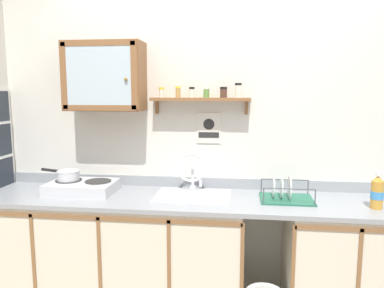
% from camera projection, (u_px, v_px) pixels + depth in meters
% --- Properties ---
extents(back_wall, '(3.97, 0.07, 2.66)m').
position_uv_depth(back_wall, '(218.00, 132.00, 2.83)').
color(back_wall, silver).
rests_on(back_wall, ground).
extents(lower_cabinet_run, '(1.88, 0.60, 0.88)m').
position_uv_depth(lower_cabinet_run, '(115.00, 256.00, 2.74)').
color(lower_cabinet_run, black).
rests_on(lower_cabinet_run, ground).
extents(lower_cabinet_run_right, '(1.19, 0.60, 0.88)m').
position_uv_depth(lower_cabinet_run_right, '(374.00, 271.00, 2.51)').
color(lower_cabinet_run_right, black).
rests_on(lower_cabinet_run_right, ground).
extents(countertop, '(3.33, 0.62, 0.03)m').
position_uv_depth(countertop, '(215.00, 201.00, 2.58)').
color(countertop, gray).
rests_on(countertop, lower_cabinet_run).
extents(backsplash, '(3.33, 0.02, 0.08)m').
position_uv_depth(backsplash, '(217.00, 183.00, 2.85)').
color(backsplash, gray).
rests_on(backsplash, countertop).
extents(sink, '(0.53, 0.43, 0.42)m').
position_uv_depth(sink, '(193.00, 197.00, 2.64)').
color(sink, silver).
rests_on(sink, countertop).
extents(hot_plate_stove, '(0.48, 0.33, 0.09)m').
position_uv_depth(hot_plate_stove, '(82.00, 187.00, 2.72)').
color(hot_plate_stove, silver).
rests_on(hot_plate_stove, countertop).
extents(saucepan, '(0.34, 0.17, 0.07)m').
position_uv_depth(saucepan, '(68.00, 175.00, 2.75)').
color(saucepan, silver).
rests_on(saucepan, hot_plate_stove).
extents(bottle_juice_amber_0, '(0.08, 0.08, 0.23)m').
position_uv_depth(bottle_juice_amber_0, '(377.00, 193.00, 2.35)').
color(bottle_juice_amber_0, gold).
rests_on(bottle_juice_amber_0, countertop).
extents(dish_rack, '(0.36, 0.27, 0.17)m').
position_uv_depth(dish_rack, '(285.00, 195.00, 2.54)').
color(dish_rack, '#26664C').
rests_on(dish_rack, countertop).
extents(wall_cabinet, '(0.58, 0.28, 0.50)m').
position_uv_depth(wall_cabinet, '(105.00, 76.00, 2.72)').
color(wall_cabinet, brown).
extents(spice_shelf, '(0.74, 0.14, 0.23)m').
position_uv_depth(spice_shelf, '(202.00, 98.00, 2.72)').
color(spice_shelf, brown).
extents(warning_sign, '(0.18, 0.01, 0.23)m').
position_uv_depth(warning_sign, '(209.00, 128.00, 2.81)').
color(warning_sign, silver).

